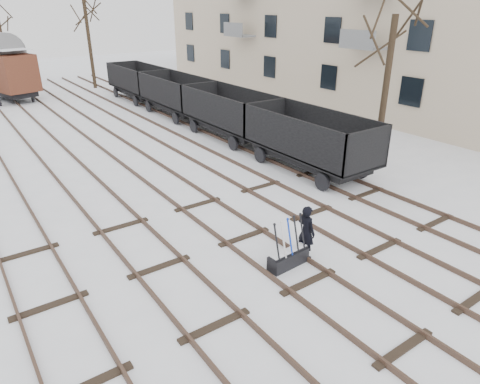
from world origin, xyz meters
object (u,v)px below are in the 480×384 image
object	(u,v)px
freight_wagon_a	(309,149)
box_van_wagon	(7,71)
ground_frame	(288,257)
worker	(306,232)

from	to	relation	value
freight_wagon_a	box_van_wagon	size ratio (longest dim) A/B	1.13
ground_frame	freight_wagon_a	distance (m)	8.03
box_van_wagon	freight_wagon_a	bearing A→B (deg)	-87.56
ground_frame	worker	bearing A→B (deg)	4.17
freight_wagon_a	box_van_wagon	distance (m)	26.03
ground_frame	worker	distance (m)	0.93
ground_frame	box_van_wagon	size ratio (longest dim) A/B	0.26
worker	freight_wagon_a	world-z (taller)	freight_wagon_a
ground_frame	worker	size ratio (longest dim) A/B	0.90
ground_frame	box_van_wagon	bearing A→B (deg)	91.08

